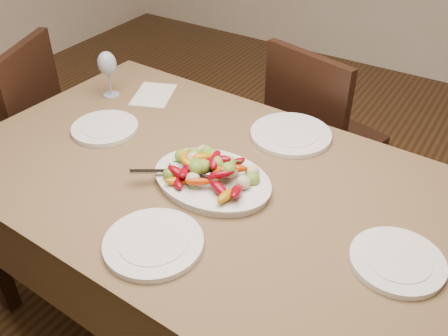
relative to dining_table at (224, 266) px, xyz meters
name	(u,v)px	position (x,y,z in m)	size (l,w,h in m)	color
floor	(152,334)	(-0.24, -0.17, -0.38)	(6.00, 6.00, 0.00)	#3D2612
dining_table	(224,266)	(0.00, 0.00, 0.00)	(1.84, 1.04, 0.76)	brown
chair_far	(326,138)	(0.02, 0.86, 0.10)	(0.42, 0.42, 0.95)	black
chair_left	(6,139)	(-1.24, 0.05, 0.10)	(0.42, 0.42, 0.95)	black
serving_platter	(212,182)	(-0.03, -0.02, 0.39)	(0.39, 0.29, 0.02)	white
roasted_vegetables	(212,167)	(-0.03, -0.02, 0.45)	(0.32, 0.22, 0.09)	maroon
serving_spoon	(188,171)	(-0.10, -0.06, 0.43)	(0.28, 0.06, 0.03)	#9EA0A8
plate_left	(105,128)	(-0.55, 0.04, 0.39)	(0.24, 0.24, 0.02)	white
plate_right	(397,261)	(0.57, -0.05, 0.39)	(0.25, 0.25, 0.02)	white
plate_far	(291,135)	(0.06, 0.37, 0.39)	(0.29, 0.29, 0.02)	white
plate_near	(154,243)	(-0.01, -0.34, 0.39)	(0.28, 0.28, 0.02)	white
wine_glass	(108,73)	(-0.72, 0.26, 0.48)	(0.08, 0.08, 0.20)	#8C99A5
menu_card	(154,95)	(-0.57, 0.35, 0.38)	(0.15, 0.21, 0.00)	silver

